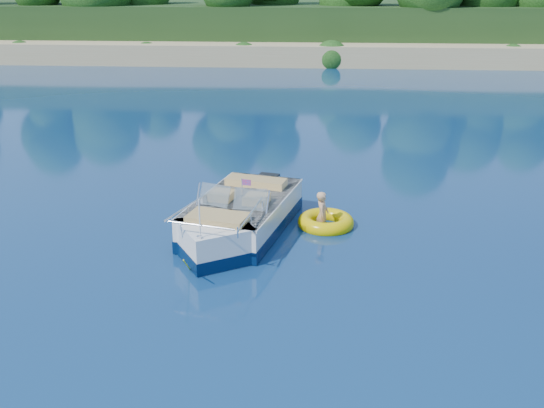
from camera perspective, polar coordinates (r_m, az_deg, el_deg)
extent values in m
plane|color=#0A214B|center=(11.64, 2.29, -11.15)|extent=(160.00, 160.00, 0.00)
cube|color=tan|center=(48.22, 3.98, 13.85)|extent=(170.00, 8.00, 2.00)
cube|color=#1D3716|center=(75.07, 4.18, 16.63)|extent=(170.00, 56.00, 6.00)
cylinder|color=black|center=(53.69, -16.39, 16.58)|extent=(0.44, 0.44, 3.20)
cylinder|color=black|center=(51.97, 4.10, 17.43)|extent=(0.44, 0.44, 3.60)
cube|color=white|center=(15.60, -2.73, -1.27)|extent=(2.91, 4.27, 1.08)
cube|color=white|center=(14.03, -5.35, -3.94)|extent=(2.00, 2.00, 1.08)
cube|color=#041536|center=(15.66, -2.72, -1.78)|extent=(2.95, 4.31, 0.31)
cube|color=#041536|center=(14.09, -5.33, -4.49)|extent=(2.04, 2.04, 0.31)
cube|color=#A37856|center=(15.76, -2.36, 0.15)|extent=(2.24, 3.03, 0.10)
cube|color=white|center=(15.42, -2.76, 0.49)|extent=(2.95, 4.27, 0.06)
cube|color=black|center=(17.47, -0.30, 1.35)|extent=(0.63, 0.48, 0.93)
cube|color=#8C9EA5|center=(14.85, -5.42, 0.84)|extent=(0.85, 0.55, 0.50)
cube|color=#8C9EA5|center=(14.53, -2.06, 0.47)|extent=(0.83, 0.35, 0.50)
cube|color=tan|center=(15.34, -4.72, 0.46)|extent=(0.68, 0.68, 0.41)
cube|color=tan|center=(15.03, -1.45, 0.09)|extent=(0.68, 0.68, 0.41)
cube|color=tan|center=(16.32, -1.50, 1.77)|extent=(1.69, 0.93, 0.39)
cube|color=tan|center=(13.99, -5.11, -1.68)|extent=(1.50, 1.07, 0.35)
cylinder|color=white|center=(12.99, -6.83, -1.37)|extent=(0.03, 0.03, 0.87)
cube|color=red|center=(14.42, -2.42, 2.04)|extent=(0.22, 0.07, 0.14)
cube|color=silver|center=(13.11, -6.85, -3.10)|extent=(0.11, 0.08, 0.05)
cylinder|color=yellow|center=(13.09, -8.02, -5.71)|extent=(0.15, 1.11, 0.79)
torus|color=#E6C002|center=(15.91, 5.08, -1.72)|extent=(1.50, 1.50, 0.39)
torus|color=#B51209|center=(15.91, 5.08, -1.65)|extent=(1.24, 1.24, 0.13)
imported|color=tan|center=(15.88, 4.72, -2.15)|extent=(0.36, 0.73, 1.41)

